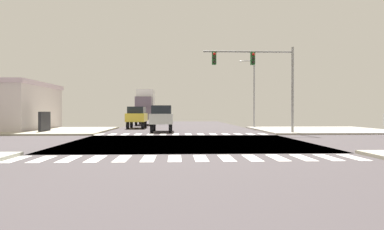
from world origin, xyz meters
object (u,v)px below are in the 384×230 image
at_px(box_truck_crossing_1, 145,106).
at_px(suv_trailing_3, 162,116).
at_px(street_lamp, 252,87).
at_px(traffic_signal_mast, 259,69).
at_px(suv_nearside_1, 137,115).

bearing_deg(box_truck_crossing_1, suv_trailing_3, 99.80).
bearing_deg(street_lamp, traffic_signal_mast, -99.13).
distance_m(street_lamp, suv_trailing_3, 12.29).
distance_m(suv_nearside_1, suv_trailing_3, 7.61).
bearing_deg(street_lamp, box_truck_crossing_1, 140.56).
bearing_deg(suv_trailing_3, box_truck_crossing_1, -80.20).
xyz_separation_m(suv_nearside_1, suv_trailing_3, (3.00, -7.00, 0.00)).
relative_size(street_lamp, suv_trailing_3, 1.63).
distance_m(street_lamp, box_truck_crossing_1, 16.45).
xyz_separation_m(street_lamp, box_truck_crossing_1, (-12.62, 10.38, -1.96)).
distance_m(traffic_signal_mast, suv_nearside_1, 15.60).
bearing_deg(traffic_signal_mast, suv_trailing_3, 156.44).
height_order(street_lamp, box_truck_crossing_1, street_lamp).
height_order(traffic_signal_mast, street_lamp, street_lamp).
xyz_separation_m(street_lamp, suv_nearside_1, (-12.62, 0.01, -3.13)).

